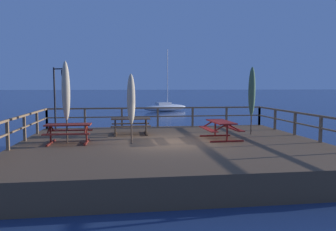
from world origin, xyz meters
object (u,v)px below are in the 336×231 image
at_px(patio_umbrella_tall_back_left, 131,99).
at_px(patio_umbrella_tall_mid_right, 131,97).
at_px(picnic_table_front_right, 68,129).
at_px(lamp_post_hooked, 58,89).
at_px(patio_umbrella_short_mid, 252,92).
at_px(picnic_table_back_left, 221,126).
at_px(picnic_table_back_right, 131,122).
at_px(patio_umbrella_tall_front, 66,91).
at_px(sailboat_distant, 165,107).

distance_m(patio_umbrella_tall_back_left, patio_umbrella_tall_mid_right, 2.51).
height_order(picnic_table_front_right, lamp_post_hooked, lamp_post_hooked).
bearing_deg(patio_umbrella_short_mid, picnic_table_back_left, -147.89).
bearing_deg(picnic_table_back_right, patio_umbrella_tall_back_left, -90.68).
xyz_separation_m(picnic_table_back_right, patio_umbrella_tall_front, (-2.55, -2.05, 1.49)).
distance_m(lamp_post_hooked, sailboat_distant, 24.90).
relative_size(patio_umbrella_tall_front, lamp_post_hooked, 1.01).
relative_size(picnic_table_front_right, patio_umbrella_tall_front, 0.54).
height_order(patio_umbrella_tall_mid_right, patio_umbrella_tall_front, patio_umbrella_tall_front).
bearing_deg(patio_umbrella_tall_mid_right, picnic_table_back_right, 135.66).
bearing_deg(patio_umbrella_tall_front, picnic_table_front_right, -43.12).
bearing_deg(lamp_post_hooked, patio_umbrella_tall_mid_right, -29.11).
xyz_separation_m(patio_umbrella_tall_back_left, patio_umbrella_short_mid, (5.61, 1.75, 0.26)).
relative_size(picnic_table_back_right, patio_umbrella_tall_back_left, 0.66).
bearing_deg(picnic_table_front_right, lamp_post_hooked, 105.55).
relative_size(picnic_table_back_left, lamp_post_hooked, 0.61).
distance_m(patio_umbrella_tall_front, sailboat_distant, 28.42).
height_order(picnic_table_front_right, sailboat_distant, sailboat_distant).
distance_m(picnic_table_back_right, lamp_post_hooked, 4.43).
bearing_deg(sailboat_distant, patio_umbrella_tall_mid_right, -100.82).
distance_m(picnic_table_back_left, lamp_post_hooked, 8.52).
height_order(picnic_table_back_right, patio_umbrella_tall_mid_right, patio_umbrella_tall_mid_right).
height_order(patio_umbrella_short_mid, lamp_post_hooked, lamp_post_hooked).
bearing_deg(lamp_post_hooked, patio_umbrella_tall_back_left, -51.66).
bearing_deg(lamp_post_hooked, picnic_table_back_right, -28.92).
bearing_deg(picnic_table_back_left, patio_umbrella_tall_back_left, -170.73).
distance_m(picnic_table_back_right, patio_umbrella_tall_mid_right, 1.19).
height_order(picnic_table_back_right, lamp_post_hooked, lamp_post_hooked).
bearing_deg(patio_umbrella_tall_front, patio_umbrella_tall_back_left, -11.16).
height_order(picnic_table_front_right, patio_umbrella_short_mid, patio_umbrella_short_mid).
relative_size(patio_umbrella_tall_front, patio_umbrella_short_mid, 1.03).
bearing_deg(sailboat_distant, patio_umbrella_tall_front, -105.20).
bearing_deg(sailboat_distant, lamp_post_hooked, -110.07).
height_order(patio_umbrella_tall_front, lamp_post_hooked, patio_umbrella_tall_front).
bearing_deg(patio_umbrella_tall_back_left, picnic_table_back_left, 9.27).
relative_size(patio_umbrella_tall_back_left, patio_umbrella_tall_front, 0.85).
xyz_separation_m(patio_umbrella_tall_back_left, patio_umbrella_tall_front, (-2.52, 0.50, 0.31)).
bearing_deg(patio_umbrella_tall_front, patio_umbrella_short_mid, 8.79).
bearing_deg(patio_umbrella_tall_back_left, sailboat_distant, 80.00).
height_order(picnic_table_back_left, picnic_table_front_right, same).
bearing_deg(picnic_table_back_right, sailboat_distant, 79.09).
xyz_separation_m(patio_umbrella_tall_mid_right, patio_umbrella_short_mid, (5.54, -0.75, 0.25)).
bearing_deg(picnic_table_front_right, patio_umbrella_tall_front, 136.88).
bearing_deg(sailboat_distant, picnic_table_back_left, -92.33).
height_order(patio_umbrella_tall_front, sailboat_distant, sailboat_distant).
bearing_deg(picnic_table_front_right, patio_umbrella_short_mid, 9.31).
bearing_deg(patio_umbrella_tall_mid_right, patio_umbrella_tall_front, -142.15).
height_order(picnic_table_back_right, patio_umbrella_short_mid, patio_umbrella_short_mid).
bearing_deg(picnic_table_back_left, sailboat_distant, 87.67).
distance_m(picnic_table_back_left, picnic_table_back_right, 4.23).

